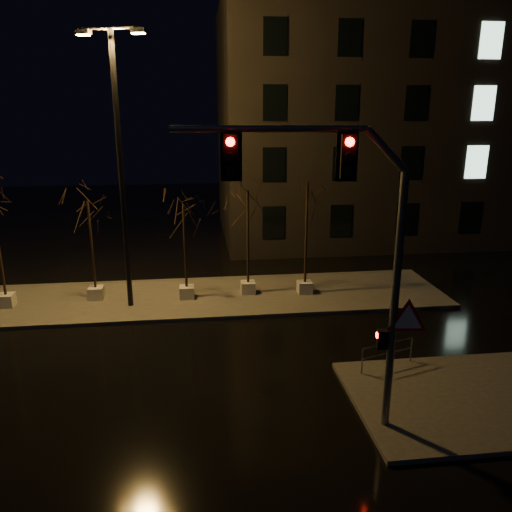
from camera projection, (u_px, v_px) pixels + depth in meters
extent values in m
plane|color=black|center=(213.00, 360.00, 17.41)|extent=(90.00, 90.00, 0.00)
cube|color=#43413C|center=(208.00, 297.00, 23.11)|extent=(22.00, 5.00, 0.15)
cube|color=#43413C|center=(468.00, 398.00, 14.93)|extent=(7.00, 5.00, 0.15)
cube|color=black|center=(405.00, 124.00, 34.13)|extent=(25.00, 12.00, 15.00)
cube|color=beige|center=(7.00, 300.00, 21.74)|extent=(0.65, 0.65, 0.55)
cube|color=beige|center=(96.00, 293.00, 22.63)|extent=(0.65, 0.65, 0.55)
cylinder|color=black|center=(92.00, 245.00, 22.01)|extent=(0.11, 0.11, 3.93)
cube|color=beige|center=(187.00, 292.00, 22.73)|extent=(0.65, 0.65, 0.55)
cylinder|color=black|center=(185.00, 246.00, 22.13)|extent=(0.11, 0.11, 3.77)
cube|color=beige|center=(248.00, 287.00, 23.33)|extent=(0.65, 0.65, 0.55)
cylinder|color=black|center=(248.00, 237.00, 22.66)|extent=(0.11, 0.11, 4.28)
cube|color=beige|center=(305.00, 287.00, 23.36)|extent=(0.65, 0.65, 0.55)
cylinder|color=black|center=(306.00, 233.00, 22.64)|extent=(0.11, 0.11, 4.63)
cylinder|color=slate|center=(394.00, 307.00, 12.66)|extent=(0.21, 0.21, 6.84)
cylinder|color=slate|center=(268.00, 129.00, 11.47)|extent=(4.54, 0.75, 0.16)
cube|color=black|center=(348.00, 157.00, 11.63)|extent=(0.37, 0.29, 1.03)
cube|color=black|center=(231.00, 156.00, 11.65)|extent=(0.37, 0.29, 1.03)
cube|color=black|center=(382.00, 339.00, 12.91)|extent=(0.28, 0.24, 0.51)
cone|color=red|center=(407.00, 320.00, 12.69)|extent=(1.18, 0.19, 1.19)
sphere|color=#FF0C07|center=(408.00, 142.00, 11.52)|extent=(0.21, 0.21, 0.21)
cylinder|color=black|center=(121.00, 177.00, 20.37)|extent=(0.22, 0.22, 11.22)
cylinder|color=black|center=(110.00, 28.00, 18.82)|extent=(2.39, 0.85, 0.11)
cube|color=#FF9B32|center=(83.00, 34.00, 19.06)|extent=(0.63, 0.47, 0.22)
cube|color=#FF9B32|center=(138.00, 32.00, 18.67)|extent=(0.63, 0.47, 0.22)
cylinder|color=slate|center=(362.00, 362.00, 16.10)|extent=(0.05, 0.05, 0.82)
cylinder|color=slate|center=(411.00, 350.00, 16.89)|extent=(0.05, 0.05, 0.82)
cylinder|color=slate|center=(388.00, 343.00, 16.36)|extent=(1.93, 0.63, 0.04)
cylinder|color=slate|center=(387.00, 353.00, 16.47)|extent=(1.93, 0.63, 0.04)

